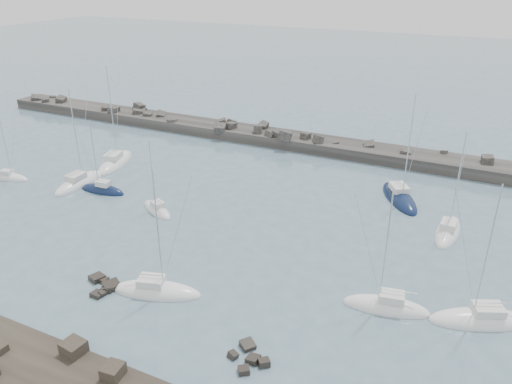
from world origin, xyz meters
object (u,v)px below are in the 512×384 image
sailboat_6 (399,198)px  sailboat_9 (481,320)px  sailboat_5 (157,291)px  sailboat_8 (448,232)px  sailboat_1 (116,163)px  sailboat_2 (103,191)px  sailboat_4 (157,210)px  sailboat_7 (386,307)px  sailboat_0 (10,178)px  sailboat_3 (79,183)px

sailboat_6 → sailboat_9: sailboat_6 is taller
sailboat_5 → sailboat_8: (23.69, 24.13, 0.01)m
sailboat_5 → sailboat_1: bearing=136.1°
sailboat_2 → sailboat_4: 10.43m
sailboat_1 → sailboat_4: (15.62, -10.65, -0.02)m
sailboat_4 → sailboat_7: (30.47, -7.11, 0.02)m
sailboat_2 → sailboat_8: sailboat_8 is taller
sailboat_0 → sailboat_9: 64.05m
sailboat_4 → sailboat_5: 17.48m
sailboat_2 → sailboat_8: (44.19, 8.29, -0.00)m
sailboat_3 → sailboat_5: sailboat_3 is taller
sailboat_0 → sailboat_4: bearing=1.7°
sailboat_7 → sailboat_8: bearing=78.7°
sailboat_4 → sailboat_7: 31.29m
sailboat_5 → sailboat_9: size_ratio=0.96×
sailboat_0 → sailboat_2: (15.24, 2.43, 0.02)m
sailboat_0 → sailboat_7: sailboat_7 is taller
sailboat_1 → sailboat_2: 10.45m
sailboat_0 → sailboat_3: sailboat_3 is taller
sailboat_1 → sailboat_7: size_ratio=1.29×
sailboat_1 → sailboat_9: size_ratio=1.14×
sailboat_2 → sailboat_4: bearing=-9.1°
sailboat_6 → sailboat_1: bearing=-171.8°
sailboat_2 → sailboat_3: 4.72m
sailboat_8 → sailboat_9: bearing=-73.8°
sailboat_0 → sailboat_9: sailboat_9 is taller
sailboat_1 → sailboat_4: size_ratio=1.61×
sailboat_0 → sailboat_8: bearing=10.2°
sailboat_0 → sailboat_1: 15.14m
sailboat_4 → sailboat_5: bearing=-54.3°
sailboat_0 → sailboat_6: (52.54, 17.57, 0.02)m
sailboat_2 → sailboat_7: sailboat_7 is taller
sailboat_4 → sailboat_7: bearing=-13.1°
sailboat_5 → sailboat_2: bearing=142.3°
sailboat_1 → sailboat_5: sailboat_1 is taller
sailboat_1 → sailboat_9: bearing=-16.5°
sailboat_0 → sailboat_2: bearing=9.1°
sailboat_3 → sailboat_2: bearing=-5.9°
sailboat_2 → sailboat_6: bearing=22.1°
sailboat_7 → sailboat_8: 17.39m
sailboat_0 → sailboat_2: sailboat_2 is taller
sailboat_3 → sailboat_5: 30.03m
sailboat_0 → sailboat_8: sailboat_8 is taller
sailboat_1 → sailboat_8: sailboat_1 is taller
sailboat_1 → sailboat_0: bearing=-131.0°
sailboat_6 → sailboat_2: bearing=-157.9°
sailboat_3 → sailboat_9: 53.86m
sailboat_3 → sailboat_7: 46.40m
sailboat_8 → sailboat_2: bearing=-169.4°
sailboat_3 → sailboat_7: bearing=-11.5°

